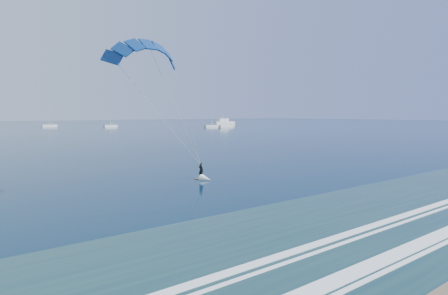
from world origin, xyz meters
The scene contains 6 objects.
kitesurfer_rig centered at (-0.53, 30.79, 8.19)m, with size 16.64×9.06×15.96m.
motor_yacht centered at (149.56, 209.02, 1.77)m, with size 16.29×4.34×6.56m.
sailboat_4 centered at (45.54, 247.31, 0.68)m, with size 8.41×2.40×11.48m.
sailboat_5 centered at (71.40, 217.76, 0.67)m, with size 7.69×2.40×10.63m.
sailboat_6 centered at (121.21, 171.96, 0.68)m, with size 8.85×2.40×11.97m.
sailboat_7 centered at (117.14, 179.84, 0.68)m, with size 9.71×2.40×12.32m.
Camera 1 is at (-23.56, -5.61, 8.12)m, focal length 32.00 mm.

